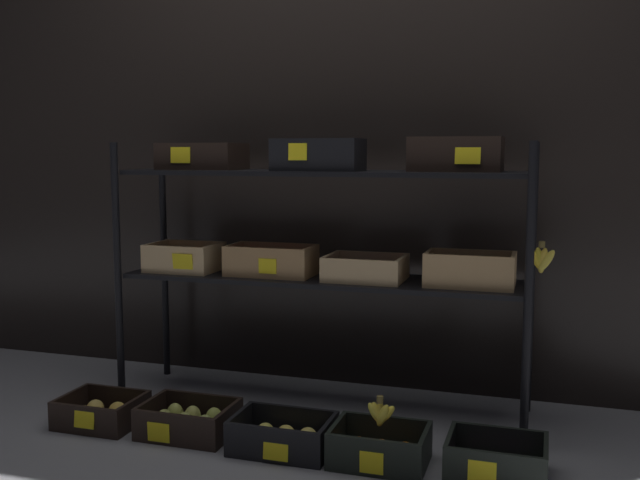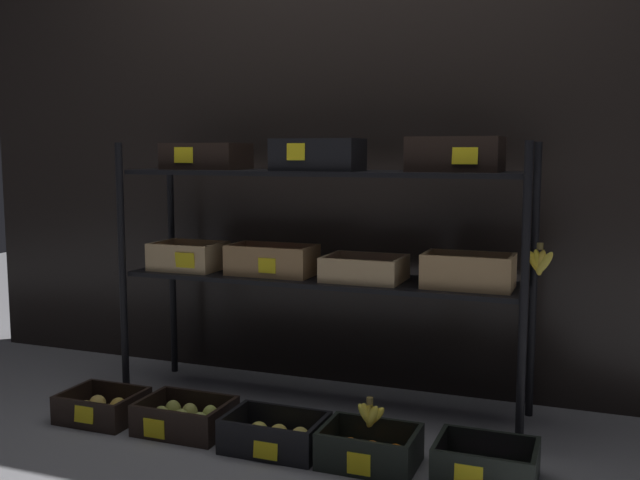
% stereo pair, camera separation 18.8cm
% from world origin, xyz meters
% --- Properties ---
extents(ground_plane, '(10.00, 10.00, 0.00)m').
position_xyz_m(ground_plane, '(0.00, 0.00, 0.00)').
color(ground_plane, gray).
extents(storefront_wall, '(4.14, 0.12, 2.25)m').
position_xyz_m(storefront_wall, '(0.00, 0.40, 1.13)').
color(storefront_wall, black).
rests_on(storefront_wall, ground_plane).
extents(display_rack, '(1.85, 0.44, 1.17)m').
position_xyz_m(display_rack, '(0.01, -0.00, 0.80)').
color(display_rack, black).
rests_on(display_rack, ground_plane).
extents(crate_ground_apple_gold, '(0.32, 0.27, 0.12)m').
position_xyz_m(crate_ground_apple_gold, '(-0.79, -0.48, 0.05)').
color(crate_ground_apple_gold, black).
rests_on(crate_ground_apple_gold, ground_plane).
extents(crate_ground_pear, '(0.35, 0.26, 0.13)m').
position_xyz_m(crate_ground_pear, '(-0.39, -0.47, 0.05)').
color(crate_ground_pear, black).
rests_on(crate_ground_pear, ground_plane).
extents(crate_ground_center_apple_gold, '(0.37, 0.25, 0.13)m').
position_xyz_m(crate_ground_center_apple_gold, '(0.01, -0.51, 0.05)').
color(crate_ground_center_apple_gold, black).
rests_on(crate_ground_center_apple_gold, ground_plane).
extents(crate_ground_tangerine, '(0.34, 0.25, 0.13)m').
position_xyz_m(crate_ground_tangerine, '(0.38, -0.51, 0.05)').
color(crate_ground_tangerine, black).
rests_on(crate_ground_tangerine, ground_plane).
extents(crate_ground_plum, '(0.34, 0.26, 0.13)m').
position_xyz_m(crate_ground_plum, '(0.79, -0.49, 0.05)').
color(crate_ground_plum, black).
rests_on(crate_ground_plum, ground_plane).
extents(banana_bunch_loose, '(0.12, 0.04, 0.11)m').
position_xyz_m(banana_bunch_loose, '(0.38, -0.50, 0.18)').
color(banana_bunch_loose, brown).
rests_on(banana_bunch_loose, crate_ground_tangerine).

